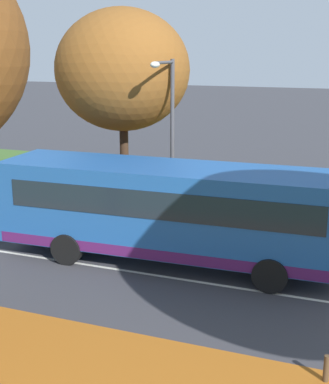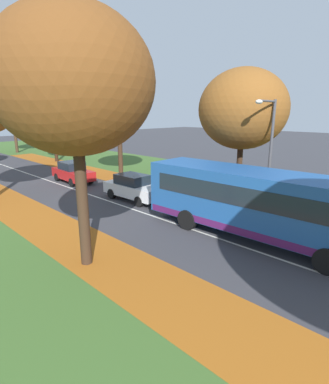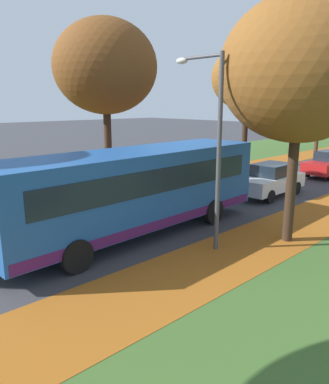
% 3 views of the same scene
% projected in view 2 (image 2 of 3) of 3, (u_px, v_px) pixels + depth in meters
% --- Properties ---
extents(leaf_litter_left, '(2.80, 60.00, 0.00)m').
position_uv_depth(leaf_litter_left, '(73.00, 240.00, 13.02)').
color(leaf_litter_left, '#9E5619').
rests_on(leaf_litter_left, grass_verge_left).
extents(grass_verge_right, '(12.00, 90.00, 0.01)m').
position_uv_depth(grass_verge_right, '(180.00, 175.00, 26.61)').
color(grass_verge_right, '#3D6028').
rests_on(grass_verge_right, ground).
extents(leaf_litter_right, '(2.80, 60.00, 0.00)m').
position_uv_depth(leaf_litter_right, '(202.00, 198.00, 19.38)').
color(leaf_litter_right, '#9E5619').
rests_on(leaf_litter_right, grass_verge_right).
extents(road_centre_line, '(0.12, 80.00, 0.01)m').
position_uv_depth(road_centre_line, '(90.00, 195.00, 20.25)').
color(road_centre_line, silver).
rests_on(road_centre_line, ground).
extents(tree_left_near, '(5.20, 5.20, 8.66)m').
position_uv_depth(tree_left_near, '(74.00, 83.00, 9.45)').
color(tree_left_near, '#382619').
rests_on(tree_left_near, ground).
extents(tree_right_near, '(4.99, 4.99, 7.81)m').
position_uv_depth(tree_right_near, '(243.00, 109.00, 16.85)').
color(tree_right_near, '#382619').
rests_on(tree_right_near, ground).
extents(tree_right_mid, '(5.15, 5.15, 8.68)m').
position_uv_depth(tree_right_mid, '(118.00, 101.00, 24.79)').
color(tree_right_mid, '#382619').
rests_on(tree_right_mid, ground).
extents(tree_right_far, '(5.65, 5.65, 8.92)m').
position_uv_depth(tree_right_far, '(51.00, 103.00, 32.52)').
color(tree_right_far, black).
rests_on(tree_right_far, ground).
extents(tree_right_distant, '(5.17, 5.17, 8.60)m').
position_uv_depth(tree_right_distant, '(12.00, 106.00, 40.09)').
color(tree_right_distant, '#422D1E').
rests_on(tree_right_distant, ground).
extents(streetlamp_right, '(1.89, 0.28, 6.00)m').
position_uv_depth(streetlamp_right, '(268.00, 147.00, 14.68)').
color(streetlamp_right, '#47474C').
rests_on(streetlamp_right, ground).
extents(bus, '(2.91, 10.48, 2.98)m').
position_uv_depth(bus, '(258.00, 201.00, 12.82)').
color(bus, '#1E5199').
rests_on(bus, ground).
extents(car_white_lead, '(1.87, 4.24, 1.62)m').
position_uv_depth(car_white_lead, '(134.00, 187.00, 18.89)').
color(car_white_lead, silver).
rests_on(car_white_lead, ground).
extents(car_red_following, '(1.94, 4.28, 1.62)m').
position_uv_depth(car_red_following, '(73.00, 172.00, 23.72)').
color(car_red_following, '#B21919').
rests_on(car_red_following, ground).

